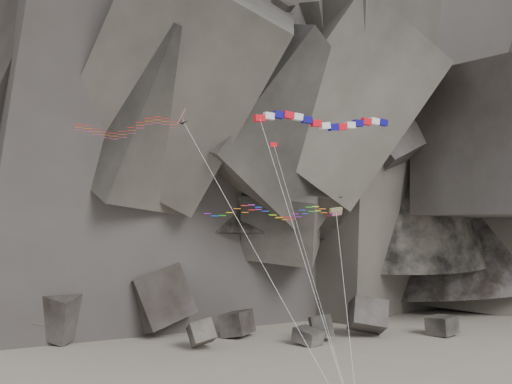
{
  "coord_description": "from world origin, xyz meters",
  "views": [
    {
      "loc": [
        -10.05,
        -49.89,
        16.52
      ],
      "look_at": [
        -2.2,
        6.0,
        18.49
      ],
      "focal_mm": 45.0,
      "sensor_mm": 36.0,
      "label": 1
    }
  ],
  "objects": [
    {
      "name": "parafoil_kite",
      "position": [
        -1.61,
        3.03,
        16.76
      ],
      "size": [
        12.43,
        12.59,
        15.82
      ],
      "rotation": [
        0.0,
        0.0,
        0.35
      ],
      "color": "#DDE50C",
      "rests_on": "ground"
    },
    {
      "name": "delta_kite",
      "position": [
        -13.28,
        0.07,
        23.23
      ],
      "size": [
        20.13,
        9.69,
        23.44
      ],
      "rotation": [
        0.0,
        0.0,
        -0.27
      ],
      "color": "red",
      "rests_on": "ground"
    },
    {
      "name": "banner_kite",
      "position": [
        2.84,
        1.48,
        24.13
      ],
      "size": [
        12.2,
        12.08,
        23.35
      ],
      "rotation": [
        0.0,
        0.0,
        0.28
      ],
      "color": "red",
      "rests_on": "ground"
    },
    {
      "name": "pennant_kite",
      "position": [
        -0.63,
        -1.81,
        17.36
      ],
      "size": [
        4.63,
        8.65,
        20.74
      ],
      "rotation": [
        0.0,
        0.0,
        0.08
      ],
      "color": "red",
      "rests_on": "ground"
    },
    {
      "name": "boulder_field",
      "position": [
        -11.97,
        36.74,
        2.7
      ],
      "size": [
        59.31,
        16.36,
        10.05
      ],
      "color": "#47423F",
      "rests_on": "ground"
    },
    {
      "name": "headland",
      "position": [
        0.0,
        70.0,
        42.0
      ],
      "size": [
        110.0,
        70.0,
        84.0
      ],
      "primitive_type": null,
      "color": "#5D564C",
      "rests_on": "ground"
    }
  ]
}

